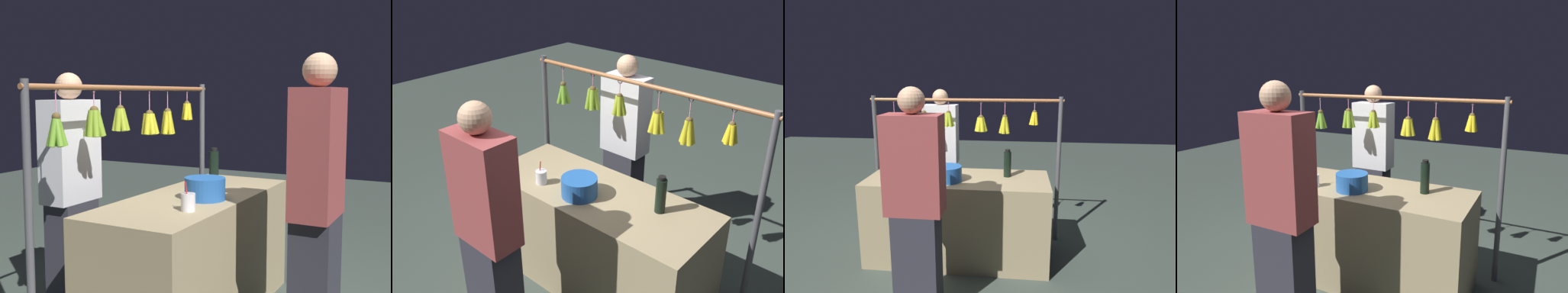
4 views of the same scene
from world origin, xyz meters
The scene contains 8 objects.
ground_plane centered at (0.00, 0.00, 0.00)m, with size 12.00×12.00×0.00m, color #3B463F.
market_counter centered at (0.00, 0.00, 0.40)m, with size 1.70×0.67×0.81m, color tan.
display_rack centered at (0.03, -0.45, 1.12)m, with size 2.01×0.13×1.54m.
water_bottle centered at (-0.46, -0.09, 0.93)m, with size 0.07×0.07×0.26m.
blue_bucket centered at (0.07, 0.11, 0.88)m, with size 0.25×0.25×0.14m, color #2259A9.
drink_cup centered at (0.39, 0.17, 0.86)m, with size 0.08×0.08×0.17m.
vendor_person centered at (0.32, -0.75, 0.79)m, with size 0.38×0.21×1.60m.
customer_person centered at (0.15, 0.83, 0.83)m, with size 0.40×0.22×1.68m.
Camera 3 is at (-0.55, 3.02, 1.75)m, focal length 31.16 mm.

